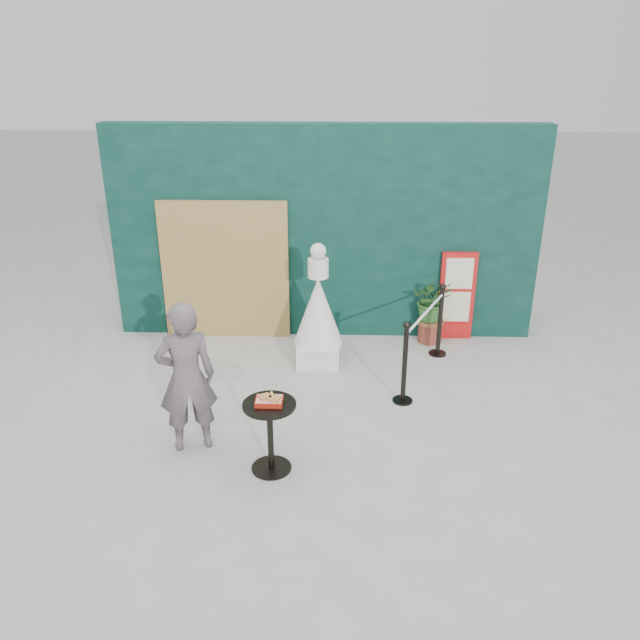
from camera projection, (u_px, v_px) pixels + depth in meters
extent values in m
plane|color=#ADAAA5|center=(316.00, 453.00, 6.48)|extent=(60.00, 60.00, 0.00)
cube|color=black|center=(324.00, 233.00, 8.79)|extent=(6.00, 0.30, 3.00)
cube|color=tan|center=(225.00, 271.00, 8.83)|extent=(1.80, 0.08, 2.00)
imported|color=#665760|center=(186.00, 378.00, 6.29)|extent=(0.69, 0.55, 1.63)
cube|color=red|center=(457.00, 296.00, 8.89)|extent=(0.50, 0.06, 1.30)
cube|color=beige|center=(459.00, 274.00, 8.72)|extent=(0.38, 0.02, 0.45)
cube|color=beige|center=(456.00, 307.00, 8.92)|extent=(0.38, 0.02, 0.45)
cube|color=red|center=(454.00, 329.00, 9.06)|extent=(0.38, 0.02, 0.18)
cube|color=white|center=(318.00, 353.00, 8.34)|extent=(0.56, 0.56, 0.30)
cone|color=white|center=(318.00, 310.00, 8.10)|extent=(0.65, 0.65, 0.91)
cylinder|color=white|center=(318.00, 268.00, 7.87)|extent=(0.26, 0.26, 0.24)
sphere|color=silver|center=(318.00, 251.00, 7.78)|extent=(0.20, 0.20, 0.20)
cylinder|color=black|center=(272.00, 468.00, 6.24)|extent=(0.40, 0.40, 0.02)
cylinder|color=black|center=(270.00, 438.00, 6.10)|extent=(0.06, 0.06, 0.72)
cylinder|color=black|center=(269.00, 405.00, 5.96)|extent=(0.52, 0.52, 0.03)
cube|color=#AC2212|center=(269.00, 401.00, 5.94)|extent=(0.26, 0.19, 0.05)
cube|color=red|center=(269.00, 399.00, 5.93)|extent=(0.24, 0.17, 0.00)
cube|color=#C98C49|center=(265.00, 397.00, 5.93)|extent=(0.15, 0.14, 0.02)
cube|color=#BC9345|center=(274.00, 399.00, 5.90)|extent=(0.13, 0.13, 0.02)
cone|color=#FFE943|center=(272.00, 393.00, 5.96)|extent=(0.06, 0.06, 0.06)
cylinder|color=brown|center=(430.00, 332.00, 8.98)|extent=(0.34, 0.34, 0.28)
cylinder|color=brown|center=(430.00, 322.00, 8.91)|extent=(0.38, 0.38, 0.05)
imported|color=#306129|center=(432.00, 300.00, 8.78)|extent=(0.56, 0.49, 0.62)
cylinder|color=black|center=(402.00, 400.00, 7.46)|extent=(0.24, 0.24, 0.02)
cylinder|color=black|center=(405.00, 365.00, 7.27)|extent=(0.06, 0.06, 0.96)
sphere|color=black|center=(407.00, 325.00, 7.07)|extent=(0.09, 0.09, 0.09)
cylinder|color=black|center=(437.00, 353.00, 8.64)|extent=(0.24, 0.24, 0.02)
cylinder|color=black|center=(440.00, 322.00, 8.45)|extent=(0.06, 0.06, 0.96)
sphere|color=black|center=(443.00, 287.00, 8.25)|extent=(0.09, 0.09, 0.09)
cylinder|color=white|center=(426.00, 313.00, 7.71)|extent=(0.63, 1.31, 0.03)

